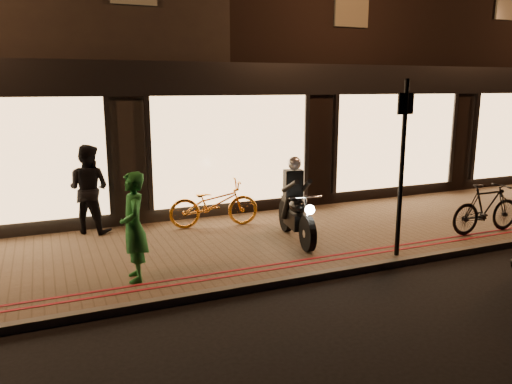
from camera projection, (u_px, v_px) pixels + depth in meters
ground at (321, 281)px, 7.85m from camera, size 90.00×90.00×0.00m
sidewalk at (268, 241)px, 9.64m from camera, size 50.00×4.00×0.12m
kerb_stone at (319, 276)px, 7.89m from camera, size 50.00×0.14×0.12m
red_kerb_lines at (304, 262)px, 8.32m from camera, size 50.00×0.26×0.01m
building_row at (173, 44)px, 15.05m from camera, size 48.00×10.11×8.50m
motorcycle at (296, 208)px, 9.42m from camera, size 0.66×1.93×1.59m
sign_post at (402, 159)px, 8.35m from camera, size 0.35×0.09×3.00m
bicycle_gold at (214, 204)px, 10.35m from camera, size 1.93×0.90×0.98m
bicycle_dark at (486, 208)px, 9.92m from camera, size 1.68×0.51×1.00m
person_green at (134, 227)px, 7.42m from camera, size 0.43×0.63×1.66m
person_dark at (89, 189)px, 9.87m from camera, size 1.09×1.04×1.77m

